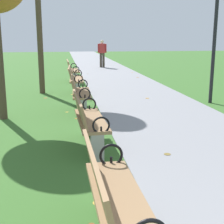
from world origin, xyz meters
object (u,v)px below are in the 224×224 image
(park_bench_3, at_px, (88,120))
(lamp_post, at_px, (216,20))
(park_bench_5, at_px, (75,79))
(pedestrian_walking, at_px, (102,52))
(park_bench_4, at_px, (79,93))
(park_bench_2, at_px, (113,197))
(park_bench_6, at_px, (72,70))

(park_bench_3, distance_m, lamp_post, 5.31)
(park_bench_3, height_order, park_bench_5, same)
(pedestrian_walking, bearing_deg, park_bench_5, -102.78)
(park_bench_3, xyz_separation_m, park_bench_4, (0.00, 2.72, 0.00))
(park_bench_2, bearing_deg, pedestrian_walking, 83.29)
(park_bench_3, xyz_separation_m, park_bench_6, (-0.00, 8.21, 0.00))
(park_bench_3, height_order, pedestrian_walking, pedestrian_walking)
(park_bench_5, bearing_deg, park_bench_6, 90.00)
(park_bench_3, distance_m, park_bench_5, 5.41)
(lamp_post, bearing_deg, park_bench_2, -122.13)
(park_bench_4, relative_size, park_bench_6, 1.00)
(park_bench_4, relative_size, lamp_post, 0.46)
(park_bench_2, distance_m, park_bench_4, 5.48)
(park_bench_3, xyz_separation_m, pedestrian_walking, (2.00, 14.21, 0.44))
(park_bench_3, distance_m, park_bench_4, 2.72)
(park_bench_5, bearing_deg, lamp_post, -29.70)
(park_bench_2, distance_m, pedestrian_walking, 17.10)
(park_bench_3, bearing_deg, park_bench_5, 90.00)
(park_bench_4, xyz_separation_m, pedestrian_walking, (2.00, 11.50, 0.44))
(park_bench_5, xyz_separation_m, pedestrian_walking, (2.00, 8.80, 0.44))
(park_bench_6, xyz_separation_m, lamp_post, (3.78, -4.96, 1.82))
(pedestrian_walking, bearing_deg, park_bench_2, -96.71)
(park_bench_5, xyz_separation_m, lamp_post, (3.78, -2.16, 1.82))
(lamp_post, bearing_deg, park_bench_3, -139.26)
(park_bench_2, xyz_separation_m, park_bench_6, (0.00, 10.98, 0.00))
(park_bench_6, xyz_separation_m, pedestrian_walking, (2.00, 6.00, 0.44))
(pedestrian_walking, bearing_deg, lamp_post, -80.77)
(lamp_post, bearing_deg, pedestrian_walking, 99.23)
(park_bench_3, bearing_deg, pedestrian_walking, 82.00)
(park_bench_3, distance_m, park_bench_6, 8.21)
(park_bench_4, distance_m, pedestrian_walking, 11.68)
(park_bench_3, xyz_separation_m, park_bench_5, (0.00, 5.41, 0.00))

